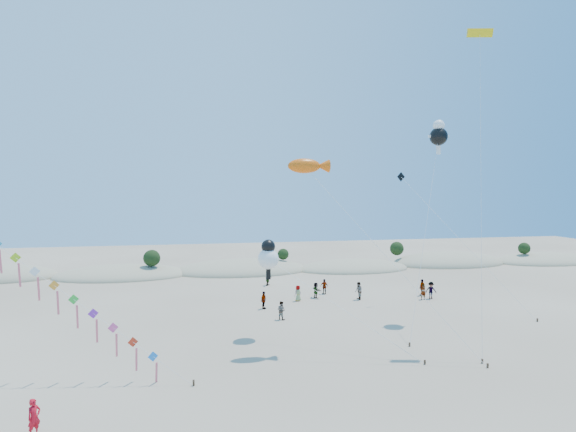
{
  "coord_description": "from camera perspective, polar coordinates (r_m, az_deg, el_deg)",
  "views": [
    {
      "loc": [
        -6.58,
        -21.76,
        11.74
      ],
      "look_at": [
        0.5,
        14.0,
        9.6
      ],
      "focal_mm": 30.0,
      "sensor_mm": 36.0,
      "label": 1
    }
  ],
  "objects": [
    {
      "name": "ground",
      "position": [
        25.59,
        5.48,
        -23.96
      ],
      "size": [
        160.0,
        160.0,
        0.0
      ],
      "primitive_type": "plane",
      "color": "gray",
      "rests_on": "ground"
    },
    {
      "name": "dune_ridge",
      "position": [
        68.33,
        -4.64,
        -6.44
      ],
      "size": [
        145.3,
        11.49,
        5.57
      ],
      "color": "tan",
      "rests_on": "ground"
    },
    {
      "name": "fish_kite",
      "position": [
        35.62,
        2.52,
        5.91
      ],
      "size": [
        11.98,
        7.59,
        13.9
      ],
      "color": "#3F2D1E",
      "rests_on": "ground"
    },
    {
      "name": "cartoon_kite_low",
      "position": [
        38.07,
        -2.33,
        -4.79
      ],
      "size": [
        10.11,
        9.15,
        7.68
      ],
      "color": "#3F2D1E",
      "rests_on": "ground"
    },
    {
      "name": "cartoon_kite_high",
      "position": [
        46.34,
        17.42,
        9.19
      ],
      "size": [
        7.42,
        8.86,
        17.91
      ],
      "color": "#3F2D1E",
      "rests_on": "ground"
    },
    {
      "name": "parafoil_kite",
      "position": [
        42.0,
        21.8,
        18.61
      ],
      "size": [
        4.07,
        6.34,
        24.05
      ],
      "color": "#3F2D1E",
      "rests_on": "ground"
    },
    {
      "name": "dark_kite",
      "position": [
        49.75,
        17.2,
        0.18
      ],
      "size": [
        8.89,
        10.38,
        13.38
      ],
      "color": "#3F2D1E",
      "rests_on": "ground"
    },
    {
      "name": "flyer_foreground",
      "position": [
        27.41,
        -27.88,
        -20.35
      ],
      "size": [
        0.74,
        0.77,
        1.78
      ],
      "primitive_type": "imported",
      "rotation": [
        0.0,
        0.0,
        0.89
      ],
      "color": "red",
      "rests_on": "ground"
    },
    {
      "name": "beachgoers",
      "position": [
        51.87,
        5.95,
        -8.76
      ],
      "size": [
        19.13,
        16.41,
        1.86
      ],
      "color": "slate",
      "rests_on": "ground"
    }
  ]
}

